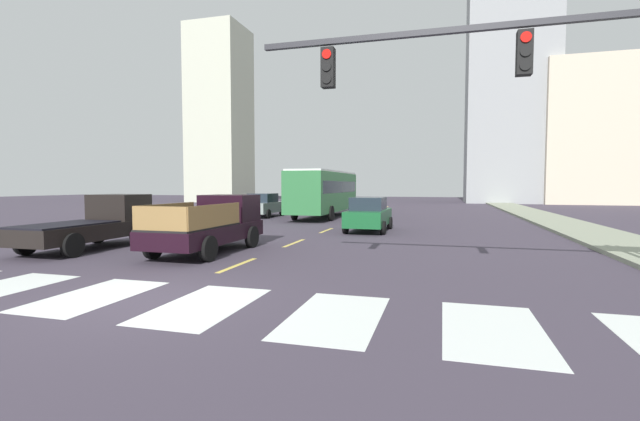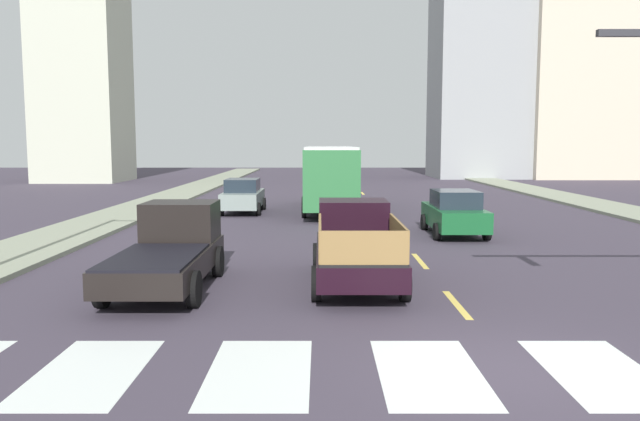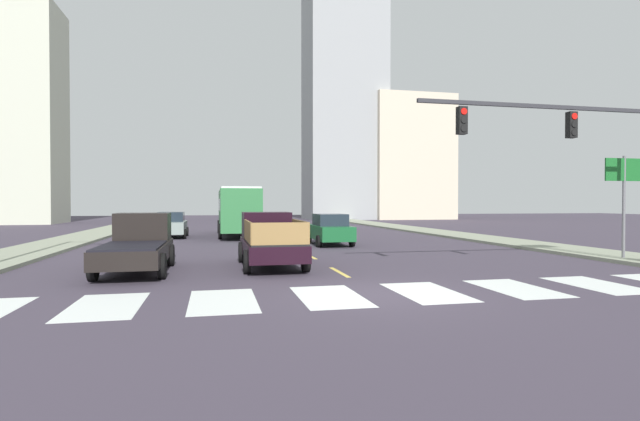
# 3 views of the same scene
# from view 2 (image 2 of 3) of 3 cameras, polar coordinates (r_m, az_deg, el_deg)

# --- Properties ---
(ground_plane) EXTENTS (160.00, 160.00, 0.00)m
(ground_plane) POSITION_cam_2_polar(r_m,az_deg,el_deg) (10.28, 17.28, -13.96)
(ground_plane) COLOR #3E3744
(sidewalk_left) EXTENTS (3.10, 110.00, 0.15)m
(sidewalk_left) POSITION_cam_2_polar(r_m,az_deg,el_deg) (29.01, -19.26, -0.91)
(sidewalk_left) COLOR gray
(sidewalk_left) RESTS_ON ground
(crosswalk_stripe_1) EXTENTS (1.57, 2.96, 0.01)m
(crosswalk_stripe_1) POSITION_cam_2_polar(r_m,az_deg,el_deg) (10.46, -20.53, -13.71)
(crosswalk_stripe_1) COLOR silver
(crosswalk_stripe_1) RESTS_ON ground
(crosswalk_stripe_2) EXTENTS (1.57, 2.96, 0.01)m
(crosswalk_stripe_2) POSITION_cam_2_polar(r_m,az_deg,el_deg) (9.88, -5.71, -14.52)
(crosswalk_stripe_2) COLOR silver
(crosswalk_stripe_2) RESTS_ON ground
(crosswalk_stripe_3) EXTENTS (1.57, 2.96, 0.01)m
(crosswalk_stripe_3) POSITION_cam_2_polar(r_m,az_deg,el_deg) (9.98, 9.88, -14.37)
(crosswalk_stripe_3) COLOR silver
(crosswalk_stripe_3) RESTS_ON ground
(crosswalk_stripe_4) EXTENTS (1.57, 2.96, 0.01)m
(crosswalk_stripe_4) POSITION_cam_2_polar(r_m,az_deg,el_deg) (10.73, 24.13, -13.34)
(crosswalk_stripe_4) COLOR silver
(crosswalk_stripe_4) RESTS_ON ground
(lane_dash_0) EXTENTS (0.16, 2.40, 0.01)m
(lane_dash_0) POSITION_cam_2_polar(r_m,az_deg,el_deg) (13.97, 12.34, -8.41)
(lane_dash_0) COLOR #E3C554
(lane_dash_0) RESTS_ON ground
(lane_dash_1) EXTENTS (0.16, 2.40, 0.01)m
(lane_dash_1) POSITION_cam_2_polar(r_m,az_deg,el_deg) (18.77, 9.06, -4.60)
(lane_dash_1) COLOR #E3C554
(lane_dash_1) RESTS_ON ground
(lane_dash_2) EXTENTS (0.16, 2.40, 0.01)m
(lane_dash_2) POSITION_cam_2_polar(r_m,az_deg,el_deg) (23.65, 7.13, -2.33)
(lane_dash_2) COLOR #E3C554
(lane_dash_2) RESTS_ON ground
(lane_dash_3) EXTENTS (0.16, 2.40, 0.01)m
(lane_dash_3) POSITION_cam_2_polar(r_m,az_deg,el_deg) (28.57, 5.87, -0.85)
(lane_dash_3) COLOR #E3C554
(lane_dash_3) RESTS_ON ground
(lane_dash_4) EXTENTS (0.16, 2.40, 0.01)m
(lane_dash_4) POSITION_cam_2_polar(r_m,az_deg,el_deg) (33.51, 4.99, 0.20)
(lane_dash_4) COLOR #E3C554
(lane_dash_4) RESTS_ON ground
(lane_dash_5) EXTENTS (0.16, 2.40, 0.01)m
(lane_dash_5) POSITION_cam_2_polar(r_m,az_deg,el_deg) (38.47, 4.33, 0.98)
(lane_dash_5) COLOR #E3C554
(lane_dash_5) RESTS_ON ground
(lane_dash_6) EXTENTS (0.16, 2.40, 0.01)m
(lane_dash_6) POSITION_cam_2_polar(r_m,az_deg,el_deg) (43.44, 3.82, 1.59)
(lane_dash_6) COLOR #E3C554
(lane_dash_6) RESTS_ON ground
(lane_dash_7) EXTENTS (0.16, 2.40, 0.01)m
(lane_dash_7) POSITION_cam_2_polar(r_m,az_deg,el_deg) (48.42, 3.41, 2.06)
(lane_dash_7) COLOR #E3C554
(lane_dash_7) RESTS_ON ground
(pickup_stakebed) EXTENTS (2.18, 5.20, 1.96)m
(pickup_stakebed) POSITION_cam_2_polar(r_m,az_deg,el_deg) (15.70, 3.17, -3.18)
(pickup_stakebed) COLOR black
(pickup_stakebed) RESTS_ON ground
(pickup_dark) EXTENTS (2.18, 5.20, 1.96)m
(pickup_dark) POSITION_cam_2_polar(r_m,az_deg,el_deg) (15.66, -13.70, -3.44)
(pickup_dark) COLOR black
(pickup_dark) RESTS_ON ground
(city_bus) EXTENTS (2.72, 10.80, 3.32)m
(city_bus) POSITION_cam_2_polar(r_m,az_deg,el_deg) (31.98, 0.78, 3.45)
(city_bus) COLOR #2D713C
(city_bus) RESTS_ON ground
(sedan_far) EXTENTS (2.02, 4.40, 1.72)m
(sedan_far) POSITION_cam_2_polar(r_m,az_deg,el_deg) (31.48, -7.22, 1.36)
(sedan_far) COLOR gray
(sedan_far) RESTS_ON ground
(sedan_mid) EXTENTS (2.02, 4.40, 1.72)m
(sedan_mid) POSITION_cam_2_polar(r_m,az_deg,el_deg) (24.16, 12.13, -0.19)
(sedan_mid) COLOR #18592C
(sedan_mid) RESTS_ON ground
(tower_tall_centre) EXTENTS (7.23, 7.28, 24.16)m
(tower_tall_centre) POSITION_cam_2_polar(r_m,az_deg,el_deg) (61.62, -21.26, 13.81)
(tower_tall_centre) COLOR beige
(tower_tall_centre) RESTS_ON ground
(block_mid_right) EXTENTS (11.46, 10.99, 17.45)m
(block_mid_right) POSITION_cam_2_polar(r_m,az_deg,el_deg) (69.51, 22.40, 10.06)
(block_mid_right) COLOR beige
(block_mid_right) RESTS_ON ground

